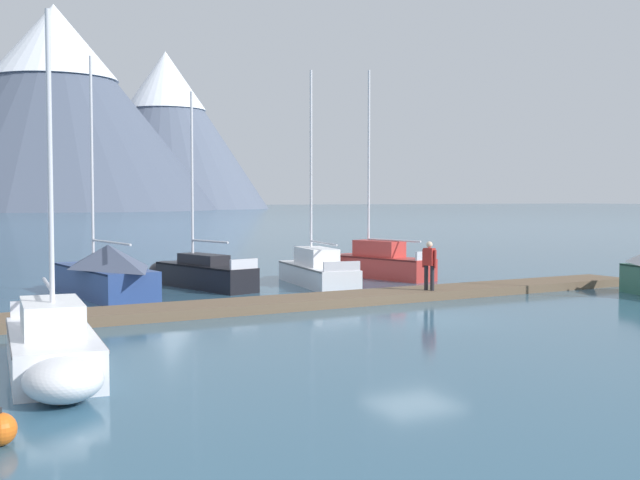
{
  "coord_description": "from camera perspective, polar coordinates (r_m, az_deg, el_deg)",
  "views": [
    {
      "loc": [
        -12.71,
        -19.39,
        3.49
      ],
      "look_at": [
        0.0,
        6.0,
        2.0
      ],
      "focal_mm": 45.38,
      "sensor_mm": 36.0,
      "label": 1
    }
  ],
  "objects": [
    {
      "name": "dock",
      "position": [
        26.83,
        1.92,
        -4.16
      ],
      "size": [
        24.95,
        3.29,
        0.3
      ],
      "color": "brown",
      "rests_on": "ground"
    },
    {
      "name": "sailboat_mid_dock_starboard",
      "position": [
        32.57,
        -0.43,
        -2.12
      ],
      "size": [
        2.34,
        6.83,
        8.62
      ],
      "color": "silver",
      "rests_on": "ground"
    },
    {
      "name": "mountain_shoulder_ridge",
      "position": [
        243.36,
        -18.19,
        9.08
      ],
      "size": [
        91.86,
        91.86,
        57.9
      ],
      "color": "#4C566B",
      "rests_on": "ground"
    },
    {
      "name": "mooring_buoy_channel_marker",
      "position": [
        12.51,
        -21.63,
        -12.3
      ],
      "size": [
        0.47,
        0.47,
        0.55
      ],
      "color": "orange",
      "rests_on": "ground"
    },
    {
      "name": "sailboat_far_berth",
      "position": [
        35.54,
        3.71,
        -1.6
      ],
      "size": [
        3.02,
        6.45,
        9.05
      ],
      "color": "#B2332D",
      "rests_on": "ground"
    },
    {
      "name": "ground_plane",
      "position": [
        23.44,
        6.61,
        -5.58
      ],
      "size": [
        700.0,
        700.0,
        0.0
      ],
      "primitive_type": "plane",
      "color": "#335B75"
    },
    {
      "name": "sailboat_nearest_berth",
      "position": [
        16.71,
        -18.28,
        -7.24
      ],
      "size": [
        1.98,
        5.94,
        7.1
      ],
      "color": "white",
      "rests_on": "ground"
    },
    {
      "name": "person_on_dock",
      "position": [
        28.03,
        7.72,
        -1.59
      ],
      "size": [
        0.33,
        0.56,
        1.69
      ],
      "color": "#232328",
      "rests_on": "dock"
    },
    {
      "name": "sailboat_second_berth",
      "position": [
        29.74,
        -15.13,
        -2.14
      ],
      "size": [
        2.73,
        7.18,
        8.59
      ],
      "color": "navy",
      "rests_on": "ground"
    },
    {
      "name": "mountain_east_summit",
      "position": [
        261.44,
        -10.81,
        7.78
      ],
      "size": [
        64.4,
        64.4,
        49.37
      ],
      "color": "slate",
      "rests_on": "ground"
    },
    {
      "name": "sailboat_mid_dock_port",
      "position": [
        31.9,
        -8.67,
        -2.29
      ],
      "size": [
        2.86,
        6.57,
        7.61
      ],
      "color": "black",
      "rests_on": "ground"
    }
  ]
}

